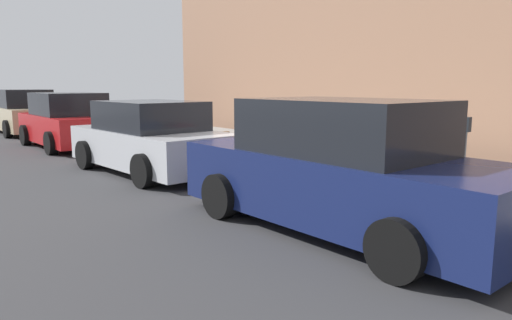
{
  "coord_description": "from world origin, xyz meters",
  "views": [
    {
      "loc": [
        -7.71,
        6.09,
        1.89
      ],
      "look_at": [
        -0.84,
        0.46,
        0.46
      ],
      "focal_mm": 33.21,
      "sensor_mm": 36.0,
      "label": 1
    }
  ],
  "objects_px": {
    "suitcase_red_2": "(334,160)",
    "parked_car_silver_1": "(151,139)",
    "suitcase_navy_4": "(295,157)",
    "suitcase_silver_3": "(315,162)",
    "parked_car_beige_3": "(24,113)",
    "suitcase_maroon_1": "(354,164)",
    "suitcase_black_0": "(381,172)",
    "fire_hydrant": "(253,145)",
    "parked_car_navy_0": "(341,170)",
    "suitcase_olive_5": "(278,154)",
    "parking_meter": "(465,147)",
    "parked_car_red_2": "(69,122)",
    "bollard_post": "(226,145)"
  },
  "relations": [
    {
      "from": "suitcase_red_2",
      "to": "parked_car_silver_1",
      "type": "xyz_separation_m",
      "value": [
        3.49,
        1.93,
        0.21
      ]
    },
    {
      "from": "suitcase_navy_4",
      "to": "suitcase_silver_3",
      "type": "bearing_deg",
      "value": -170.46
    },
    {
      "from": "suitcase_silver_3",
      "to": "parked_car_beige_3",
      "type": "relative_size",
      "value": 0.14
    },
    {
      "from": "suitcase_navy_4",
      "to": "parked_car_beige_3",
      "type": "xyz_separation_m",
      "value": [
        13.04,
        1.87,
        0.34
      ]
    },
    {
      "from": "suitcase_maroon_1",
      "to": "suitcase_red_2",
      "type": "relative_size",
      "value": 0.76
    },
    {
      "from": "suitcase_black_0",
      "to": "fire_hydrant",
      "type": "distance_m",
      "value": 3.41
    },
    {
      "from": "suitcase_red_2",
      "to": "suitcase_black_0",
      "type": "bearing_deg",
      "value": -176.23
    },
    {
      "from": "suitcase_silver_3",
      "to": "parked_car_navy_0",
      "type": "distance_m",
      "value": 3.04
    },
    {
      "from": "suitcase_olive_5",
      "to": "parked_car_silver_1",
      "type": "distance_m",
      "value": 2.76
    },
    {
      "from": "suitcase_navy_4",
      "to": "parked_car_beige_3",
      "type": "height_order",
      "value": "parked_car_beige_3"
    },
    {
      "from": "parking_meter",
      "to": "parked_car_red_2",
      "type": "relative_size",
      "value": 0.3
    },
    {
      "from": "suitcase_black_0",
      "to": "suitcase_silver_3",
      "type": "relative_size",
      "value": 1.03
    },
    {
      "from": "suitcase_olive_5",
      "to": "bollard_post",
      "type": "distance_m",
      "value": 1.66
    },
    {
      "from": "suitcase_black_0",
      "to": "parking_meter",
      "type": "distance_m",
      "value": 1.45
    },
    {
      "from": "fire_hydrant",
      "to": "suitcase_black_0",
      "type": "bearing_deg",
      "value": -178.82
    },
    {
      "from": "suitcase_red_2",
      "to": "fire_hydrant",
      "type": "bearing_deg",
      "value": 0.09
    },
    {
      "from": "suitcase_navy_4",
      "to": "parking_meter",
      "type": "distance_m",
      "value": 3.37
    },
    {
      "from": "suitcase_maroon_1",
      "to": "suitcase_navy_4",
      "type": "height_order",
      "value": "suitcase_navy_4"
    },
    {
      "from": "parking_meter",
      "to": "suitcase_black_0",
      "type": "bearing_deg",
      "value": 7.7
    },
    {
      "from": "suitcase_black_0",
      "to": "bollard_post",
      "type": "bearing_deg",
      "value": 3.0
    },
    {
      "from": "suitcase_olive_5",
      "to": "suitcase_black_0",
      "type": "bearing_deg",
      "value": -178.25
    },
    {
      "from": "suitcase_black_0",
      "to": "fire_hydrant",
      "type": "xyz_separation_m",
      "value": [
        3.4,
        0.07,
        0.13
      ]
    },
    {
      "from": "parked_car_beige_3",
      "to": "fire_hydrant",
      "type": "bearing_deg",
      "value": -170.57
    },
    {
      "from": "suitcase_silver_3",
      "to": "parked_car_beige_3",
      "type": "height_order",
      "value": "parked_car_beige_3"
    },
    {
      "from": "suitcase_maroon_1",
      "to": "parked_car_navy_0",
      "type": "height_order",
      "value": "parked_car_navy_0"
    },
    {
      "from": "suitcase_navy_4",
      "to": "parked_car_beige_3",
      "type": "distance_m",
      "value": 13.17
    },
    {
      "from": "suitcase_black_0",
      "to": "suitcase_navy_4",
      "type": "height_order",
      "value": "suitcase_navy_4"
    },
    {
      "from": "suitcase_maroon_1",
      "to": "suitcase_olive_5",
      "type": "height_order",
      "value": "suitcase_olive_5"
    },
    {
      "from": "parked_car_navy_0",
      "to": "suitcase_maroon_1",
      "type": "bearing_deg",
      "value": -54.96
    },
    {
      "from": "suitcase_red_2",
      "to": "suitcase_silver_3",
      "type": "bearing_deg",
      "value": -1.85
    },
    {
      "from": "suitcase_silver_3",
      "to": "parked_car_silver_1",
      "type": "height_order",
      "value": "parked_car_silver_1"
    },
    {
      "from": "suitcase_maroon_1",
      "to": "parking_meter",
      "type": "relative_size",
      "value": 0.6
    },
    {
      "from": "suitcase_black_0",
      "to": "suitcase_red_2",
      "type": "bearing_deg",
      "value": 3.77
    },
    {
      "from": "suitcase_olive_5",
      "to": "parked_car_silver_1",
      "type": "relative_size",
      "value": 0.19
    },
    {
      "from": "suitcase_red_2",
      "to": "parked_car_beige_3",
      "type": "height_order",
      "value": "parked_car_beige_3"
    },
    {
      "from": "suitcase_olive_5",
      "to": "parked_car_navy_0",
      "type": "bearing_deg",
      "value": 150.19
    },
    {
      "from": "parked_car_navy_0",
      "to": "fire_hydrant",
      "type": "bearing_deg",
      "value": -24.59
    },
    {
      "from": "parked_car_silver_1",
      "to": "parked_car_navy_0",
      "type": "bearing_deg",
      "value": 180.0
    },
    {
      "from": "bollard_post",
      "to": "parking_meter",
      "type": "relative_size",
      "value": 0.52
    },
    {
      "from": "parked_car_silver_1",
      "to": "suitcase_maroon_1",
      "type": "bearing_deg",
      "value": -154.07
    },
    {
      "from": "parked_car_silver_1",
      "to": "suitcase_silver_3",
      "type": "bearing_deg",
      "value": -147.1
    },
    {
      "from": "suitcase_navy_4",
      "to": "fire_hydrant",
      "type": "bearing_deg",
      "value": -2.58
    },
    {
      "from": "suitcase_black_0",
      "to": "parked_car_silver_1",
      "type": "distance_m",
      "value": 4.94
    },
    {
      "from": "suitcase_silver_3",
      "to": "parked_car_beige_3",
      "type": "xyz_separation_m",
      "value": [
        13.53,
        1.95,
        0.38
      ]
    },
    {
      "from": "suitcase_black_0",
      "to": "fire_hydrant",
      "type": "relative_size",
      "value": 0.79
    },
    {
      "from": "parked_car_beige_3",
      "to": "suitcase_maroon_1",
      "type": "bearing_deg",
      "value": -172.42
    },
    {
      "from": "parked_car_navy_0",
      "to": "suitcase_navy_4",
      "type": "bearing_deg",
      "value": -33.7
    },
    {
      "from": "parking_meter",
      "to": "suitcase_navy_4",
      "type": "bearing_deg",
      "value": 5.41
    },
    {
      "from": "suitcase_olive_5",
      "to": "fire_hydrant",
      "type": "distance_m",
      "value": 0.87
    },
    {
      "from": "suitcase_navy_4",
      "to": "bollard_post",
      "type": "relative_size",
      "value": 1.29
    }
  ]
}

